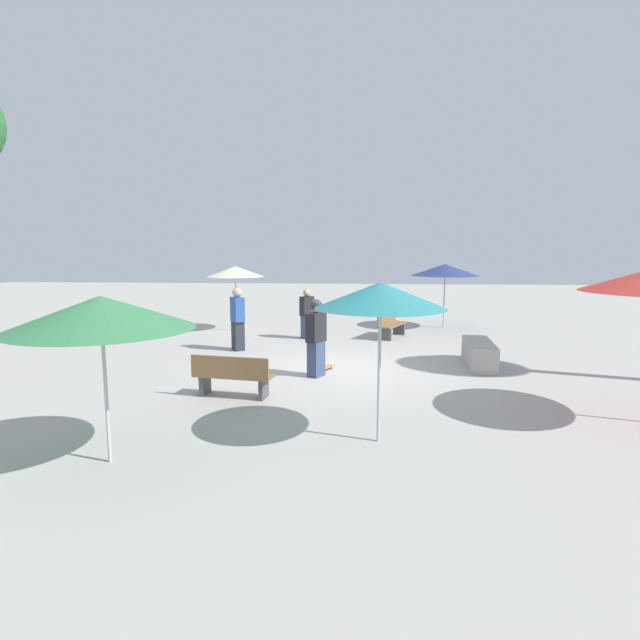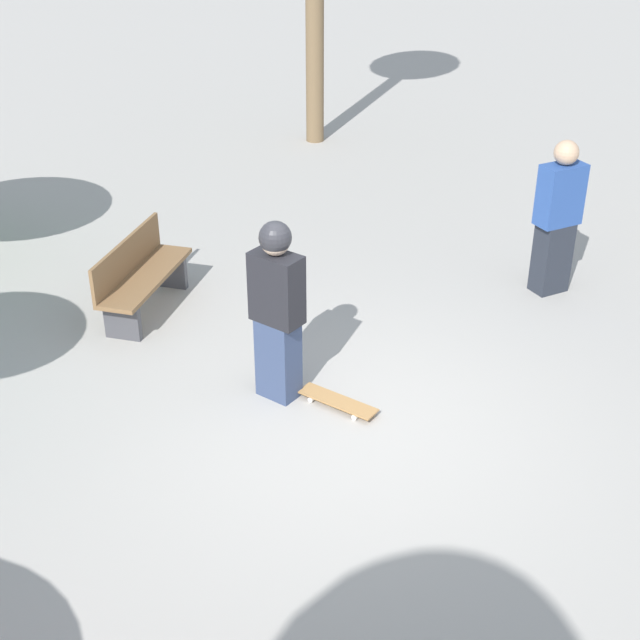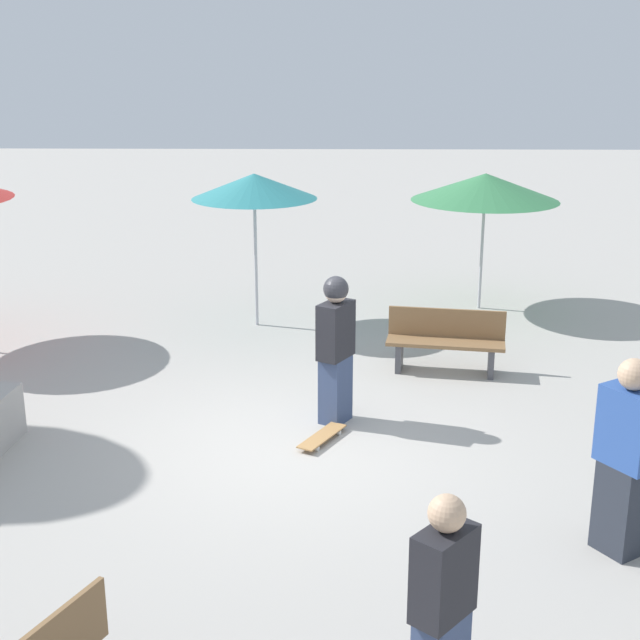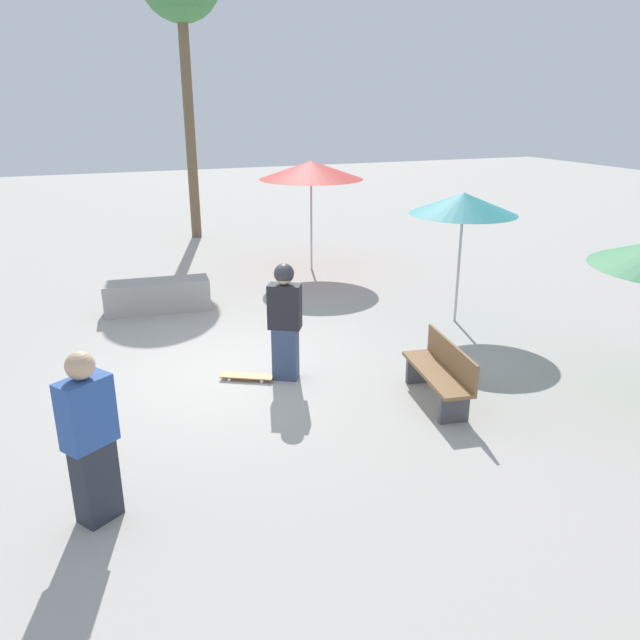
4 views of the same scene
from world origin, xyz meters
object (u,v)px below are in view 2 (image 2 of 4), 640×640
Objects in this scene: skater_main at (277,306)px; bystander_far at (557,218)px; bench_near at (141,276)px; skateboard at (338,401)px.

bystander_far reaches higher than skater_main.
bench_near is 4.70m from bystander_far.
skateboard is (0.57, -0.15, -0.91)m from skater_main.
skateboard is at bearing 16.68° from bystander_far.
bench_near is 0.91× the size of bystander_far.
bench_near is (-1.76, 1.51, -0.54)m from skater_main.
bench_near is (-2.33, 1.66, 0.37)m from skateboard.
bystander_far is at bearing 72.09° from skater_main.
skater_main is 1.08m from skateboard.
skater_main is at bearing -165.39° from skateboard.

